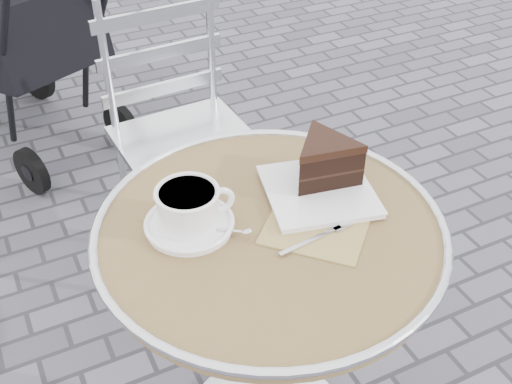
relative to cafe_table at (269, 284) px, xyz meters
name	(u,v)px	position (x,y,z in m)	size (l,w,h in m)	color
cafe_table	(269,284)	(0.00, 0.00, 0.00)	(0.72, 0.72, 0.74)	silver
cappuccino_set	(190,211)	(-0.14, 0.07, 0.21)	(0.19, 0.18, 0.09)	white
cake_plate_set	(324,168)	(0.16, 0.06, 0.22)	(0.34, 0.37, 0.12)	#9F8357
bistro_chair	(174,104)	(0.09, 0.83, -0.01)	(0.43, 0.43, 0.91)	silver
baby_stroller	(3,29)	(-0.30, 1.80, -0.07)	(0.86, 1.17, 1.11)	black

